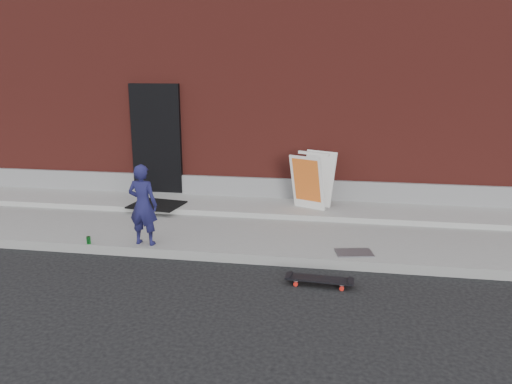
% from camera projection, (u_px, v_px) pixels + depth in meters
% --- Properties ---
extents(ground, '(80.00, 80.00, 0.00)m').
position_uv_depth(ground, '(257.00, 265.00, 7.45)').
color(ground, black).
rests_on(ground, ground).
extents(sidewalk, '(20.00, 3.00, 0.15)m').
position_uv_depth(sidewalk, '(271.00, 228.00, 8.86)').
color(sidewalk, gray).
rests_on(sidewalk, ground).
extents(apron, '(20.00, 1.20, 0.10)m').
position_uv_depth(apron, '(277.00, 208.00, 9.69)').
color(apron, gray).
rests_on(apron, sidewalk).
extents(building, '(20.00, 8.10, 5.00)m').
position_uv_depth(building, '(299.00, 79.00, 13.50)').
color(building, maroon).
rests_on(building, ground).
extents(child, '(0.49, 0.35, 1.28)m').
position_uv_depth(child, '(143.00, 205.00, 7.73)').
color(child, '#191946').
rests_on(child, sidewalk).
extents(skateboard, '(0.90, 0.28, 0.10)m').
position_uv_depth(skateboard, '(319.00, 280.00, 6.74)').
color(skateboard, red).
rests_on(skateboard, ground).
extents(pizza_sign, '(0.89, 0.95, 1.06)m').
position_uv_depth(pizza_sign, '(312.00, 180.00, 9.42)').
color(pizza_sign, white).
rests_on(pizza_sign, apron).
extents(soda_can, '(0.07, 0.07, 0.12)m').
position_uv_depth(soda_can, '(89.00, 240.00, 7.87)').
color(soda_can, '#1C8C2E').
rests_on(soda_can, sidewalk).
extents(doormat, '(1.05, 0.90, 0.03)m').
position_uv_depth(doormat, '(157.00, 205.00, 9.65)').
color(doormat, black).
rests_on(doormat, apron).
extents(utility_plate, '(0.60, 0.45, 0.02)m').
position_uv_depth(utility_plate, '(354.00, 253.00, 7.49)').
color(utility_plate, '#5C5B61').
rests_on(utility_plate, sidewalk).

